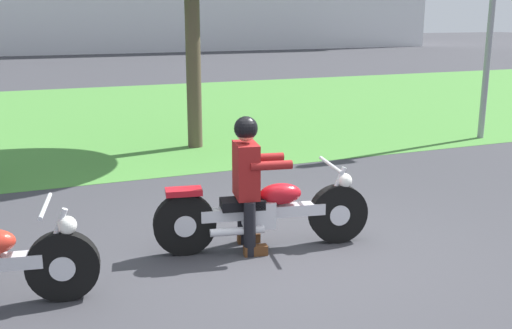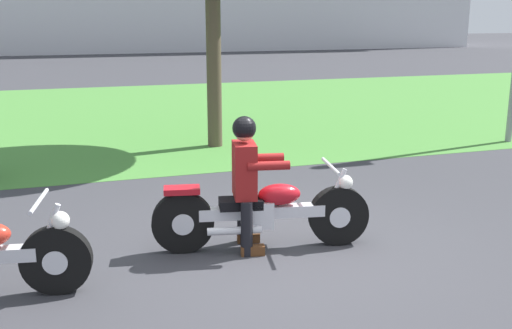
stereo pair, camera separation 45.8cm
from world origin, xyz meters
name	(u,v)px [view 2 (the right image)]	position (x,y,z in m)	size (l,w,h in m)	color
ground	(289,256)	(0.00, 0.00, 0.00)	(120.00, 120.00, 0.00)	#38383D
grass_verge	(152,113)	(0.00, 9.41, 0.00)	(60.00, 12.00, 0.01)	#478438
motorcycle_lead	(263,212)	(-0.19, 0.29, 0.39)	(2.24, 0.73, 0.87)	black
rider_lead	(246,173)	(-0.35, 0.32, 0.81)	(0.60, 0.53, 1.40)	black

